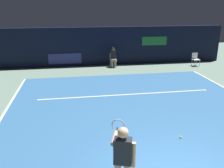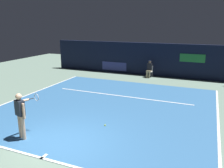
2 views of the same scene
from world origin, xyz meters
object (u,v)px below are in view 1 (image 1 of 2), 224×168
Objects in this scene: tennis_player at (123,159)px; tennis_ball at (181,137)px; courtside_chair_near at (195,59)px; line_judge_on_chair at (113,57)px.

tennis_player is 3.28m from tennis_ball.
tennis_ball is at bearing -119.86° from courtside_chair_near.
tennis_player is at bearing -124.04° from courtside_chair_near.
line_judge_on_chair is 19.41× the size of tennis_ball.
tennis_player is at bearing -98.74° from line_judge_on_chair.
tennis_ball is at bearing 42.25° from tennis_player.
courtside_chair_near is (5.64, -0.58, -0.18)m from line_judge_on_chair.
tennis_player reaches higher than tennis_ball.
tennis_player is at bearing -137.75° from tennis_ball.
line_judge_on_chair reaches higher than courtside_chair_near.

